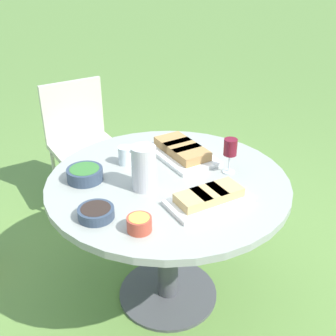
{
  "coord_description": "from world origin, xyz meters",
  "views": [
    {
      "loc": [
        -0.37,
        1.69,
        1.74
      ],
      "look_at": [
        0.0,
        0.0,
        0.8
      ],
      "focal_mm": 45.0,
      "sensor_mm": 36.0,
      "label": 1
    }
  ],
  "objects": [
    {
      "name": "bowl_olives",
      "position": [
        0.22,
        0.37,
        0.76
      ],
      "size": [
        0.15,
        0.15,
        0.05
      ],
      "color": "#334256",
      "rests_on": "dining_table"
    },
    {
      "name": "cup_water_near",
      "position": [
        0.24,
        -0.11,
        0.79
      ],
      "size": [
        0.07,
        0.07,
        0.09
      ],
      "color": "silver",
      "rests_on": "dining_table"
    },
    {
      "name": "wine_glass",
      "position": [
        -0.27,
        -0.13,
        0.87
      ],
      "size": [
        0.06,
        0.06,
        0.18
      ],
      "color": "silver",
      "rests_on": "dining_table"
    },
    {
      "name": "chair_near_left",
      "position": [
        0.81,
        -0.83,
        0.52
      ],
      "size": [
        0.61,
        0.61,
        0.89
      ],
      "color": "beige",
      "rests_on": "ground_plane"
    },
    {
      "name": "platter_charcuterie",
      "position": [
        -0.22,
        0.16,
        0.77
      ],
      "size": [
        0.4,
        0.38,
        0.06
      ],
      "color": "white",
      "rests_on": "dining_table"
    },
    {
      "name": "bowl_fries",
      "position": [
        0.02,
        0.41,
        0.77
      ],
      "size": [
        0.1,
        0.1,
        0.06
      ],
      "color": "#B74733",
      "rests_on": "dining_table"
    },
    {
      "name": "ground_plane",
      "position": [
        0.0,
        0.0,
        0.0
      ],
      "size": [
        40.0,
        40.0,
        0.0
      ],
      "primitive_type": "plane",
      "color": "#668E42"
    },
    {
      "name": "dining_table",
      "position": [
        0.0,
        0.0,
        0.61
      ],
      "size": [
        1.15,
        1.15,
        0.74
      ],
      "color": "#4C4C51",
      "rests_on": "ground_plane"
    },
    {
      "name": "platter_bread_main",
      "position": [
        -0.02,
        -0.25,
        0.77
      ],
      "size": [
        0.45,
        0.45,
        0.07
      ],
      "color": "white",
      "rests_on": "dining_table"
    },
    {
      "name": "water_pitcher",
      "position": [
        0.09,
        0.1,
        0.84
      ],
      "size": [
        0.12,
        0.11,
        0.21
      ],
      "color": "silver",
      "rests_on": "dining_table"
    },
    {
      "name": "bowl_salad",
      "position": [
        0.38,
        0.09,
        0.77
      ],
      "size": [
        0.17,
        0.17,
        0.06
      ],
      "color": "#334256",
      "rests_on": "dining_table"
    }
  ]
}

